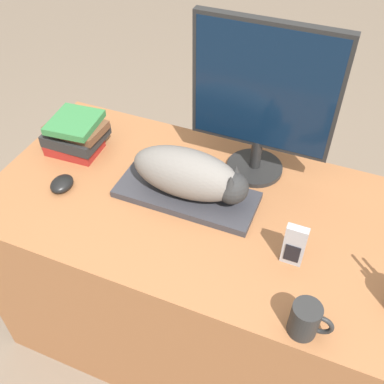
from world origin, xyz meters
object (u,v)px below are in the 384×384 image
keyboard (186,195)px  book_stack (75,134)px  cat (191,175)px  coffee_mug (306,320)px  phone (294,246)px  computer_mouse (62,184)px  monitor (263,96)px

keyboard → book_stack: book_stack is taller
book_stack → cat: bearing=-9.5°
coffee_mug → cat: bearing=143.3°
cat → coffee_mug: 0.54m
phone → book_stack: size_ratio=0.68×
keyboard → computer_mouse: bearing=-163.7°
coffee_mug → phone: bearing=111.4°
cat → book_stack: bearing=170.5°
computer_mouse → phone: bearing=-0.6°
coffee_mug → phone: phone is taller
monitor → phone: bearing=-58.3°
keyboard → cat: bearing=-0.0°
keyboard → monitor: size_ratio=0.87×
cat → phone: cat is taller
cat → book_stack: 0.48m
cat → computer_mouse: cat is taller
monitor → book_stack: bearing=-167.8°
monitor → keyboard: bearing=-127.1°
monitor → book_stack: size_ratio=2.56×
cat → monitor: monitor is taller
monitor → coffee_mug: (0.28, -0.53, -0.24)m
phone → computer_mouse: bearing=179.4°
cat → coffee_mug: cat is taller
keyboard → computer_mouse: computer_mouse is taller
book_stack → coffee_mug: bearing=-23.9°
phone → coffee_mug: bearing=-68.6°
monitor → computer_mouse: (-0.55, -0.33, -0.27)m
coffee_mug → book_stack: 0.98m
keyboard → cat: 0.09m
keyboard → cat: cat is taller
phone → book_stack: (-0.82, 0.20, -0.00)m
computer_mouse → phone: (0.76, -0.01, 0.05)m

